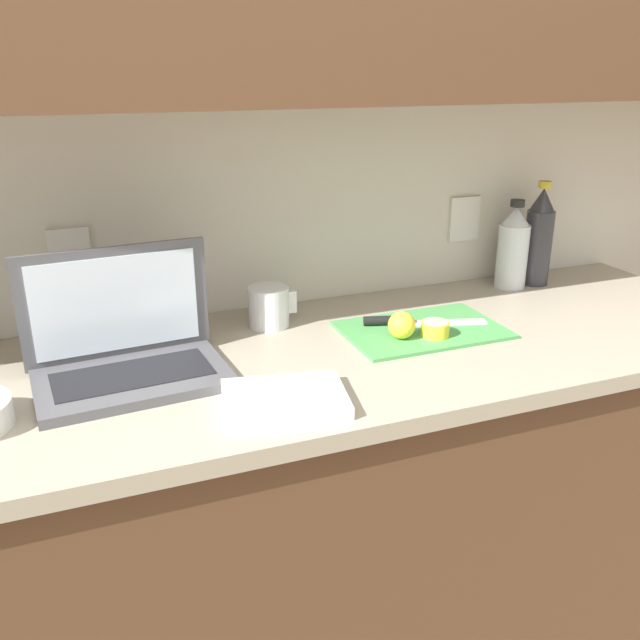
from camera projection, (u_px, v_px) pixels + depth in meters
name	position (u px, v px, depth m)	size (l,w,h in m)	color
wall_back	(199.00, 33.00, 1.39)	(5.20, 0.38, 2.60)	silver
counter_unit	(243.00, 545.00, 1.54)	(2.46, 0.66, 0.92)	brown
laptop	(126.00, 348.00, 1.32)	(0.38, 0.26, 0.25)	#515156
cutting_board	(422.00, 330.00, 1.56)	(0.36, 0.24, 0.01)	#4C9E51
knife	(404.00, 321.00, 1.58)	(0.29, 0.11, 0.02)	silver
lemon_half_cut	(435.00, 329.00, 1.51)	(0.06, 0.06, 0.03)	yellow
lemon_whole_beside	(402.00, 325.00, 1.49)	(0.06, 0.06, 0.06)	yellow
bottle_green_soda	(513.00, 248.00, 1.83)	(0.08, 0.08, 0.24)	silver
bottle_oil_tall	(539.00, 238.00, 1.85)	(0.08, 0.08, 0.28)	#333338
measuring_cup	(269.00, 306.00, 1.58)	(0.12, 0.10, 0.09)	silver
dish_towel	(285.00, 399.00, 1.22)	(0.22, 0.16, 0.02)	white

